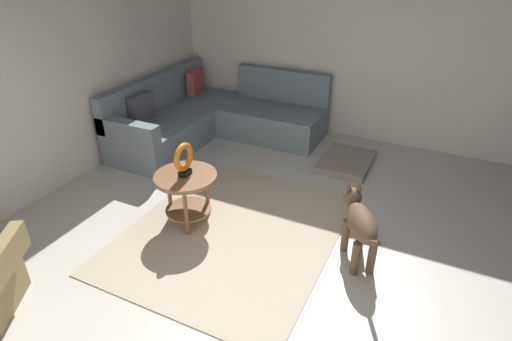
{
  "coord_description": "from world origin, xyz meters",
  "views": [
    {
      "loc": [
        -2.7,
        -0.92,
        2.48
      ],
      "look_at": [
        0.45,
        0.6,
        0.55
      ],
      "focal_mm": 29.31,
      "sensor_mm": 36.0,
      "label": 1
    }
  ],
  "objects_px": {
    "dog": "(360,222)",
    "torus_sculpture": "(184,159)",
    "dog_bed_mat": "(346,162)",
    "sectional_couch": "(213,118)",
    "side_table": "(186,186)"
  },
  "relations": [
    {
      "from": "dog",
      "to": "torus_sculpture",
      "type": "bearing_deg",
      "value": 156.61
    },
    {
      "from": "dog_bed_mat",
      "to": "sectional_couch",
      "type": "bearing_deg",
      "value": 89.84
    },
    {
      "from": "side_table",
      "to": "torus_sculpture",
      "type": "xyz_separation_m",
      "value": [
        -0.0,
        -0.0,
        0.29
      ]
    },
    {
      "from": "sectional_couch",
      "to": "dog_bed_mat",
      "type": "height_order",
      "value": "sectional_couch"
    },
    {
      "from": "sectional_couch",
      "to": "dog_bed_mat",
      "type": "bearing_deg",
      "value": -90.16
    },
    {
      "from": "sectional_couch",
      "to": "side_table",
      "type": "bearing_deg",
      "value": -155.76
    },
    {
      "from": "sectional_couch",
      "to": "side_table",
      "type": "height_order",
      "value": "sectional_couch"
    },
    {
      "from": "dog_bed_mat",
      "to": "dog",
      "type": "bearing_deg",
      "value": -162.37
    },
    {
      "from": "sectional_couch",
      "to": "side_table",
      "type": "distance_m",
      "value": 2.07
    },
    {
      "from": "torus_sculpture",
      "to": "dog",
      "type": "distance_m",
      "value": 1.67
    },
    {
      "from": "torus_sculpture",
      "to": "sectional_couch",
      "type": "bearing_deg",
      "value": 24.24
    },
    {
      "from": "side_table",
      "to": "dog",
      "type": "relative_size",
      "value": 0.79
    },
    {
      "from": "sectional_couch",
      "to": "dog_bed_mat",
      "type": "xyz_separation_m",
      "value": [
        -0.01,
        -1.94,
        -0.24
      ]
    },
    {
      "from": "dog_bed_mat",
      "to": "dog",
      "type": "xyz_separation_m",
      "value": [
        -1.69,
        -0.54,
        0.33
      ]
    },
    {
      "from": "side_table",
      "to": "sectional_couch",
      "type": "bearing_deg",
      "value": 24.24
    }
  ]
}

